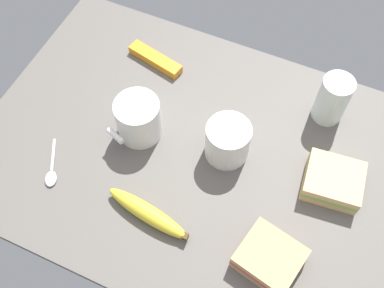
% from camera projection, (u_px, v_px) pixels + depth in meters
% --- Properties ---
extents(tabletop, '(0.90, 0.64, 0.02)m').
position_uv_depth(tabletop, '(192.00, 153.00, 0.98)').
color(tabletop, '#5B5651').
rests_on(tabletop, ground).
extents(coffee_mug_black, '(0.09, 0.12, 0.09)m').
position_uv_depth(coffee_mug_black, '(228.00, 141.00, 0.93)').
color(coffee_mug_black, white).
rests_on(coffee_mug_black, tabletop).
extents(coffee_mug_milky, '(0.09, 0.12, 0.10)m').
position_uv_depth(coffee_mug_milky, '(139.00, 118.00, 0.95)').
color(coffee_mug_milky, white).
rests_on(coffee_mug_milky, tabletop).
extents(sandwich_main, '(0.13, 0.12, 0.04)m').
position_uv_depth(sandwich_main, '(269.00, 258.00, 0.83)').
color(sandwich_main, tan).
rests_on(sandwich_main, tabletop).
extents(sandwich_side, '(0.12, 0.11, 0.04)m').
position_uv_depth(sandwich_side, '(333.00, 181.00, 0.91)').
color(sandwich_side, '#DBB77A').
rests_on(sandwich_side, tabletop).
extents(glass_of_milk, '(0.07, 0.07, 0.11)m').
position_uv_depth(glass_of_milk, '(331.00, 101.00, 0.98)').
color(glass_of_milk, silver).
rests_on(glass_of_milk, tabletop).
extents(banana, '(0.18, 0.06, 0.03)m').
position_uv_depth(banana, '(148.00, 213.00, 0.88)').
color(banana, yellow).
rests_on(banana, tabletop).
extents(spoon, '(0.07, 0.11, 0.01)m').
position_uv_depth(spoon, '(52.00, 170.00, 0.94)').
color(spoon, silver).
rests_on(spoon, tabletop).
extents(snack_bar, '(0.14, 0.06, 0.02)m').
position_uv_depth(snack_bar, '(155.00, 59.00, 1.08)').
color(snack_bar, orange).
rests_on(snack_bar, tabletop).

